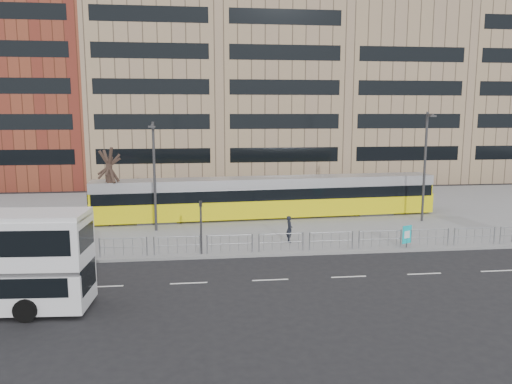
{
  "coord_description": "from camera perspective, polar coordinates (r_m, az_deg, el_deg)",
  "views": [
    {
      "loc": [
        -5.5,
        -27.4,
        8.23
      ],
      "look_at": [
        -1.52,
        6.0,
        2.8
      ],
      "focal_mm": 35.0,
      "sensor_mm": 36.0,
      "label": 1
    }
  ],
  "objects": [
    {
      "name": "pedestrian_barrier",
      "position": [
        29.78,
        8.03,
        -5.01
      ],
      "size": [
        32.07,
        0.07,
        1.1
      ],
      "color": "#93969B",
      "rests_on": "plaza"
    },
    {
      "name": "building_row",
      "position": [
        62.25,
        -0.28,
        13.48
      ],
      "size": [
        70.4,
        18.4,
        31.2
      ],
      "color": "brown",
      "rests_on": "ground"
    },
    {
      "name": "road_markings",
      "position": [
        25.64,
        8.38,
        -9.64
      ],
      "size": [
        62.0,
        0.12,
        0.01
      ],
      "primitive_type": "cube",
      "color": "white",
      "rests_on": "ground"
    },
    {
      "name": "lamp_post_west",
      "position": [
        34.35,
        -11.55,
        2.29
      ],
      "size": [
        0.45,
        1.04,
        7.42
      ],
      "color": "#2D2D30",
      "rests_on": "plaza"
    },
    {
      "name": "traffic_light_west",
      "position": [
        28.56,
        -6.32,
        -3.23
      ],
      "size": [
        0.21,
        0.23,
        3.1
      ],
      "rotation": [
        0.0,
        0.0,
        0.25
      ],
      "color": "#2D2D30",
      "rests_on": "plaza"
    },
    {
      "name": "tram",
      "position": [
        38.45,
        1.4,
        -0.61
      ],
      "size": [
        26.44,
        4.18,
        3.1
      ],
      "rotation": [
        0.0,
        0.0,
        0.06
      ],
      "color": "yellow",
      "rests_on": "plaza"
    },
    {
      "name": "plaza",
      "position": [
        40.61,
        1.13,
        -2.42
      ],
      "size": [
        64.0,
        24.0,
        0.15
      ],
      "primitive_type": "cube",
      "color": "gray",
      "rests_on": "ground"
    },
    {
      "name": "kerb",
      "position": [
        29.16,
        4.38,
        -7.1
      ],
      "size": [
        64.0,
        0.25,
        0.17
      ],
      "primitive_type": "cube",
      "color": "gray",
      "rests_on": "ground"
    },
    {
      "name": "pedestrian",
      "position": [
        31.29,
        3.83,
        -4.24
      ],
      "size": [
        0.42,
        0.62,
        1.67
      ],
      "primitive_type": "imported",
      "rotation": [
        0.0,
        0.0,
        1.6
      ],
      "color": "black",
      "rests_on": "plaza"
    },
    {
      "name": "lamp_post_east",
      "position": [
        38.67,
        18.78,
        3.23
      ],
      "size": [
        0.45,
        1.04,
        8.07
      ],
      "color": "#2D2D30",
      "rests_on": "plaza"
    },
    {
      "name": "bare_tree",
      "position": [
        36.51,
        -16.55,
        5.12
      ],
      "size": [
        4.36,
        4.36,
        7.74
      ],
      "color": "black",
      "rests_on": "plaza"
    },
    {
      "name": "ad_panel",
      "position": [
        31.31,
        16.86,
        -4.71
      ],
      "size": [
        0.68,
        0.35,
        1.35
      ],
      "rotation": [
        0.0,
        0.0,
        0.42
      ],
      "color": "#2D2D30",
      "rests_on": "plaza"
    },
    {
      "name": "ground",
      "position": [
        29.13,
        4.4,
        -7.27
      ],
      "size": [
        120.0,
        120.0,
        0.0
      ],
      "primitive_type": "plane",
      "color": "black",
      "rests_on": "ground"
    }
  ]
}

